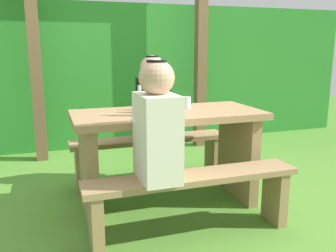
{
  "coord_description": "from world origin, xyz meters",
  "views": [
    {
      "loc": [
        -0.84,
        -2.5,
        1.21
      ],
      "look_at": [
        0.0,
        0.0,
        0.63
      ],
      "focal_mm": 38.66,
      "sensor_mm": 36.0,
      "label": 1
    }
  ],
  "objects_px": {
    "person_black_coat": "(153,100)",
    "person_white_shirt": "(157,126)",
    "bottle_left": "(157,100)",
    "bench_near": "(193,192)",
    "bench_far": "(150,150)",
    "bottle_right": "(140,104)",
    "bottle_center": "(158,98)",
    "picnic_table": "(168,142)",
    "drinking_glass": "(186,102)"
  },
  "relations": [
    {
      "from": "person_black_coat",
      "to": "person_white_shirt",
      "type": "bearing_deg",
      "value": -104.95
    },
    {
      "from": "person_black_coat",
      "to": "bottle_left",
      "type": "height_order",
      "value": "person_black_coat"
    },
    {
      "from": "bench_near",
      "to": "bench_far",
      "type": "height_order",
      "value": "same"
    },
    {
      "from": "person_white_shirt",
      "to": "bottle_right",
      "type": "relative_size",
      "value": 3.38
    },
    {
      "from": "bench_far",
      "to": "bottle_center",
      "type": "height_order",
      "value": "bottle_center"
    },
    {
      "from": "bench_near",
      "to": "person_black_coat",
      "type": "bearing_deg",
      "value": 88.39
    },
    {
      "from": "bench_near",
      "to": "bottle_left",
      "type": "bearing_deg",
      "value": 101.03
    },
    {
      "from": "picnic_table",
      "to": "person_black_coat",
      "type": "height_order",
      "value": "person_black_coat"
    },
    {
      "from": "bench_far",
      "to": "bottle_center",
      "type": "relative_size",
      "value": 5.99
    },
    {
      "from": "picnic_table",
      "to": "person_white_shirt",
      "type": "bearing_deg",
      "value": -115.53
    },
    {
      "from": "bench_far",
      "to": "bottle_left",
      "type": "height_order",
      "value": "bottle_left"
    },
    {
      "from": "bench_far",
      "to": "bottle_left",
      "type": "relative_size",
      "value": 6.27
    },
    {
      "from": "bench_near",
      "to": "bottle_right",
      "type": "distance_m",
      "value": 0.7
    },
    {
      "from": "bench_far",
      "to": "drinking_glass",
      "type": "height_order",
      "value": "drinking_glass"
    },
    {
      "from": "drinking_glass",
      "to": "bottle_right",
      "type": "xyz_separation_m",
      "value": [
        -0.42,
        -0.19,
        0.04
      ]
    },
    {
      "from": "picnic_table",
      "to": "person_black_coat",
      "type": "bearing_deg",
      "value": 86.77
    },
    {
      "from": "picnic_table",
      "to": "drinking_glass",
      "type": "xyz_separation_m",
      "value": [
        0.18,
        0.1,
        0.28
      ]
    },
    {
      "from": "bench_near",
      "to": "drinking_glass",
      "type": "relative_size",
      "value": 15.43
    },
    {
      "from": "bottle_center",
      "to": "bench_near",
      "type": "bearing_deg",
      "value": -84.87
    },
    {
      "from": "person_white_shirt",
      "to": "bottle_center",
      "type": "bearing_deg",
      "value": 72.28
    },
    {
      "from": "person_white_shirt",
      "to": "bottle_right",
      "type": "bearing_deg",
      "value": 90.12
    },
    {
      "from": "person_white_shirt",
      "to": "bottle_right",
      "type": "xyz_separation_m",
      "value": [
        -0.0,
        0.4,
        0.07
      ]
    },
    {
      "from": "picnic_table",
      "to": "bottle_right",
      "type": "relative_size",
      "value": 6.57
    },
    {
      "from": "person_white_shirt",
      "to": "bottle_right",
      "type": "height_order",
      "value": "person_white_shirt"
    },
    {
      "from": "person_black_coat",
      "to": "drinking_glass",
      "type": "xyz_separation_m",
      "value": [
        0.16,
        -0.4,
        0.03
      ]
    },
    {
      "from": "bottle_right",
      "to": "bottle_left",
      "type": "bearing_deg",
      "value": 26.21
    },
    {
      "from": "drinking_glass",
      "to": "bottle_left",
      "type": "bearing_deg",
      "value": -156.56
    },
    {
      "from": "drinking_glass",
      "to": "bottle_right",
      "type": "relative_size",
      "value": 0.43
    },
    {
      "from": "person_white_shirt",
      "to": "person_black_coat",
      "type": "relative_size",
      "value": 1.0
    },
    {
      "from": "person_black_coat",
      "to": "bottle_right",
      "type": "xyz_separation_m",
      "value": [
        -0.27,
        -0.6,
        0.07
      ]
    },
    {
      "from": "drinking_glass",
      "to": "bottle_center",
      "type": "bearing_deg",
      "value": -176.82
    },
    {
      "from": "drinking_glass",
      "to": "bottle_left",
      "type": "distance_m",
      "value": 0.31
    },
    {
      "from": "bench_near",
      "to": "bottle_left",
      "type": "xyz_separation_m",
      "value": [
        -0.09,
        0.48,
        0.53
      ]
    },
    {
      "from": "bottle_left",
      "to": "bottle_center",
      "type": "xyz_separation_m",
      "value": [
        0.04,
        0.11,
        0.0
      ]
    },
    {
      "from": "person_black_coat",
      "to": "bottle_center",
      "type": "bearing_deg",
      "value": -100.96
    },
    {
      "from": "bench_far",
      "to": "bottle_left",
      "type": "bearing_deg",
      "value": -100.04
    },
    {
      "from": "bottle_center",
      "to": "bottle_right",
      "type": "bearing_deg",
      "value": -136.27
    },
    {
      "from": "bottle_left",
      "to": "bottle_right",
      "type": "height_order",
      "value": "bottle_left"
    },
    {
      "from": "picnic_table",
      "to": "person_white_shirt",
      "type": "relative_size",
      "value": 1.95
    },
    {
      "from": "bench_far",
      "to": "person_white_shirt",
      "type": "height_order",
      "value": "person_white_shirt"
    },
    {
      "from": "person_white_shirt",
      "to": "drinking_glass",
      "type": "relative_size",
      "value": 7.93
    },
    {
      "from": "person_white_shirt",
      "to": "bench_near",
      "type": "bearing_deg",
      "value": -0.8
    },
    {
      "from": "bench_far",
      "to": "bottle_right",
      "type": "relative_size",
      "value": 6.57
    },
    {
      "from": "bench_far",
      "to": "bottle_left",
      "type": "distance_m",
      "value": 0.75
    },
    {
      "from": "drinking_glass",
      "to": "bottle_left",
      "type": "xyz_separation_m",
      "value": [
        -0.28,
        -0.12,
        0.04
      ]
    },
    {
      "from": "picnic_table",
      "to": "bottle_right",
      "type": "height_order",
      "value": "bottle_right"
    },
    {
      "from": "bottle_right",
      "to": "bench_far",
      "type": "bearing_deg",
      "value": 68.21
    },
    {
      "from": "picnic_table",
      "to": "person_black_coat",
      "type": "distance_m",
      "value": 0.56
    },
    {
      "from": "bench_near",
      "to": "person_white_shirt",
      "type": "bearing_deg",
      "value": 179.2
    },
    {
      "from": "person_white_shirt",
      "to": "picnic_table",
      "type": "bearing_deg",
      "value": 64.47
    }
  ]
}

